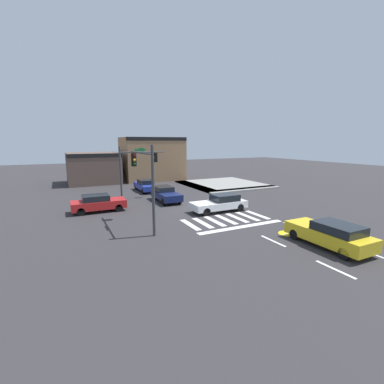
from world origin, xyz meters
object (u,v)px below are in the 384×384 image
(car_yellow, at_px, (330,234))
(traffic_signal_southwest, at_px, (143,172))
(car_white, at_px, (220,203))
(car_navy, at_px, (165,194))
(car_red, at_px, (98,203))
(traffic_signal_northwest, at_px, (137,164))
(car_blue, at_px, (146,185))

(car_yellow, bearing_deg, traffic_signal_southwest, 45.50)
(car_white, xyz_separation_m, car_navy, (-2.72, 5.68, 0.02))
(traffic_signal_southwest, relative_size, car_yellow, 1.19)
(traffic_signal_southwest, relative_size, car_red, 1.29)
(traffic_signal_northwest, distance_m, car_yellow, 18.66)
(car_white, bearing_deg, car_red, -25.64)
(car_navy, bearing_deg, car_blue, -178.82)
(traffic_signal_southwest, distance_m, car_yellow, 11.78)
(traffic_signal_northwest, bearing_deg, car_white, -59.45)
(traffic_signal_southwest, bearing_deg, car_white, -78.81)
(traffic_signal_northwest, bearing_deg, car_yellow, -70.94)
(car_red, bearing_deg, car_blue, 49.89)
(car_white, bearing_deg, traffic_signal_northwest, -59.45)
(traffic_signal_northwest, xyz_separation_m, car_blue, (1.93, 3.80, -2.87))
(car_red, height_order, car_yellow, car_yellow)
(car_white, relative_size, car_navy, 1.09)
(car_blue, bearing_deg, traffic_signal_southwest, -16.87)
(traffic_signal_northwest, distance_m, car_red, 6.40)
(car_navy, height_order, car_blue, car_navy)
(car_white, height_order, car_navy, car_white)
(car_white, bearing_deg, car_yellow, 97.57)
(car_navy, relative_size, car_yellow, 0.93)
(car_navy, distance_m, car_blue, 6.21)
(car_red, relative_size, car_navy, 0.99)
(traffic_signal_northwest, distance_m, car_white, 9.83)
(traffic_signal_northwest, height_order, traffic_signal_southwest, traffic_signal_southwest)
(car_white, distance_m, car_navy, 6.30)
(car_white, height_order, car_yellow, car_yellow)
(traffic_signal_southwest, bearing_deg, car_yellow, -134.50)
(car_yellow, bearing_deg, car_blue, 10.92)
(car_white, distance_m, car_yellow, 9.41)
(car_blue, bearing_deg, car_red, -40.11)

